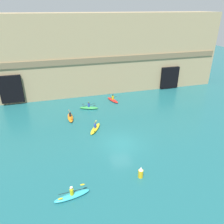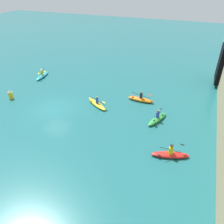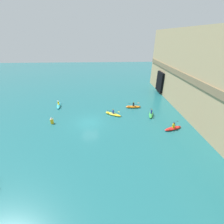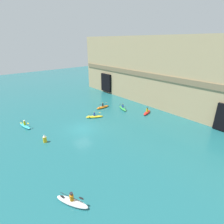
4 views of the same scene
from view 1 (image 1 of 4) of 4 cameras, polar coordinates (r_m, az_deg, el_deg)
name	(u,v)px [view 1 (image 1 of 4)]	position (r m, az deg, el deg)	size (l,w,h in m)	color
ground_plane	(121,144)	(25.89, 2.45, -8.22)	(120.00, 120.00, 0.00)	#1E6066
cliff_bluff	(96,54)	(40.76, -4.29, 14.89)	(45.83, 6.68, 13.59)	tan
kayak_yellow	(95,128)	(28.51, -4.41, -4.28)	(2.16, 2.91, 1.12)	yellow
kayak_cyan	(72,195)	(19.89, -10.39, -20.61)	(3.13, 1.19, 1.12)	#33B2C6
kayak_red	(113,100)	(37.01, 0.21, 3.22)	(1.57, 2.97, 1.16)	red
kayak_orange	(70,117)	(31.70, -10.83, -1.35)	(0.81, 2.92, 1.19)	orange
kayak_green	(89,108)	(34.31, -6.05, 1.17)	(2.94, 1.62, 1.17)	green
marker_buoy	(141,172)	(21.29, 7.51, -15.38)	(0.48, 0.48, 1.18)	yellow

